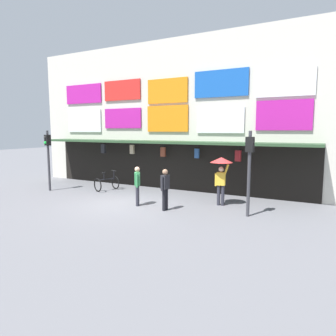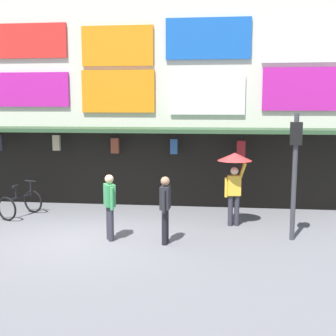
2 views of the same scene
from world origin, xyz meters
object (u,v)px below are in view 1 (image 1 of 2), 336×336
traffic_light_far (249,160)px  traffic_light_near (48,151)px  pedestrian_in_purple (165,187)px  bicycle_parked (107,183)px  pedestrian_in_blue (137,184)px  pedestrian_with_umbrella (221,168)px

traffic_light_far → traffic_light_near: bearing=-179.9°
pedestrian_in_purple → bicycle_parked: bearing=155.6°
traffic_light_near → bicycle_parked: size_ratio=2.41×
traffic_light_far → pedestrian_in_blue: 4.77m
pedestrian_in_blue → pedestrian_with_umbrella: size_ratio=0.81×
pedestrian_with_umbrella → pedestrian_in_purple: 2.61m
pedestrian_in_blue → traffic_light_far: bearing=6.9°
traffic_light_near → pedestrian_in_blue: (5.99, -0.54, -1.19)m
traffic_light_far → bicycle_parked: (-7.88, 1.45, -1.75)m
traffic_light_near → traffic_light_far: bearing=0.1°
traffic_light_near → pedestrian_in_purple: bearing=-5.2°
traffic_light_near → pedestrian_with_umbrella: traffic_light_near is taller
traffic_light_near → traffic_light_far: (10.57, 0.02, 0.00)m
traffic_light_near → traffic_light_far: same height
traffic_light_far → pedestrian_in_blue: (-4.58, -0.56, -1.19)m
traffic_light_near → pedestrian_in_purple: traffic_light_near is taller
pedestrian_in_blue → pedestrian_with_umbrella: 3.64m
bicycle_parked → pedestrian_in_purple: 5.21m
traffic_light_far → pedestrian_in_purple: 3.45m
traffic_light_near → pedestrian_with_umbrella: bearing=7.2°
pedestrian_with_umbrella → traffic_light_near: bearing=-172.8°
bicycle_parked → pedestrian_in_purple: size_ratio=0.79×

